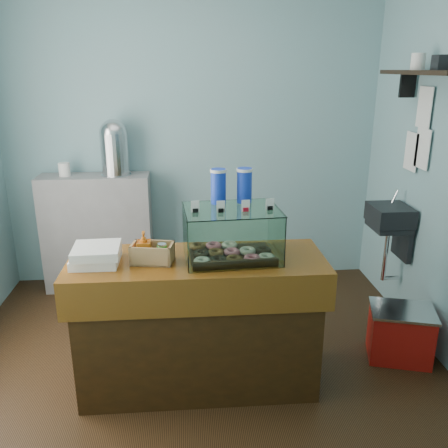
{
  "coord_description": "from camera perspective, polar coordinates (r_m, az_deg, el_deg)",
  "views": [
    {
      "loc": [
        -0.05,
        -2.99,
        2.03
      ],
      "look_at": [
        0.18,
        -0.15,
        1.09
      ],
      "focal_mm": 38.0,
      "sensor_mm": 36.0,
      "label": 1
    }
  ],
  "objects": [
    {
      "name": "condiment_crate",
      "position": [
        2.91,
        -8.84,
        -3.29
      ],
      "size": [
        0.27,
        0.19,
        0.2
      ],
      "rotation": [
        0.0,
        0.0,
        -0.17
      ],
      "color": "tan",
      "rests_on": "counter"
    },
    {
      "name": "back_shelf",
      "position": [
        4.63,
        -14.9,
        -1.0
      ],
      "size": [
        1.0,
        0.32,
        1.1
      ],
      "primitive_type": "cube",
      "color": "gray",
      "rests_on": "ground"
    },
    {
      "name": "ground",
      "position": [
        3.61,
        -3.09,
        -15.96
      ],
      "size": [
        3.5,
        3.5,
        0.0
      ],
      "primitive_type": "plane",
      "color": "black",
      "rests_on": "ground"
    },
    {
      "name": "coffee_urn",
      "position": [
        4.4,
        -13.06,
        9.1
      ],
      "size": [
        0.27,
        0.27,
        0.5
      ],
      "color": "silver",
      "rests_on": "back_shelf"
    },
    {
      "name": "pastry_boxes",
      "position": [
        2.97,
        -15.12,
        -3.6
      ],
      "size": [
        0.29,
        0.29,
        0.11
      ],
      "rotation": [
        0.0,
        0.0,
        -0.0
      ],
      "color": "white",
      "rests_on": "counter"
    },
    {
      "name": "display_case",
      "position": [
        2.94,
        0.81,
        -0.68
      ],
      "size": [
        0.61,
        0.46,
        0.54
      ],
      "rotation": [
        0.0,
        0.0,
        0.07
      ],
      "color": "#361E10",
      "rests_on": "counter"
    },
    {
      "name": "counter",
      "position": [
        3.15,
        -3.09,
        -11.67
      ],
      "size": [
        1.6,
        0.6,
        0.9
      ],
      "color": "#3D210B",
      "rests_on": "ground"
    },
    {
      "name": "room_shell",
      "position": [
        3.01,
        -3.15,
        12.06
      ],
      "size": [
        3.54,
        3.04,
        2.82
      ],
      "color": "#7EB0B8",
      "rests_on": "ground"
    },
    {
      "name": "red_cooler",
      "position": [
        3.75,
        20.43,
        -12.24
      ],
      "size": [
        0.52,
        0.45,
        0.39
      ],
      "rotation": [
        0.0,
        0.0,
        -0.28
      ],
      "color": "red",
      "rests_on": "ground"
    }
  ]
}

